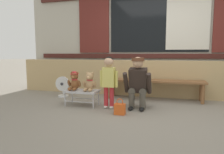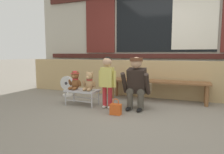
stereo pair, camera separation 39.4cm
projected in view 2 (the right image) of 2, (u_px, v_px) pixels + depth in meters
ground_plane at (145, 114)px, 3.35m from camera, size 60.00×60.00×0.00m
brick_low_wall at (159, 79)px, 4.61m from camera, size 7.01×0.25×0.85m
shop_facade at (164, 18)px, 4.92m from camera, size 7.15×0.26×3.75m
wooden_bench_long at (157, 83)px, 4.28m from camera, size 2.10×0.40×0.44m
small_display_bench at (82, 91)px, 3.94m from camera, size 0.64×0.36×0.30m
teddy_bear_with_hat at (75, 81)px, 3.98m from camera, size 0.28×0.27×0.36m
teddy_bear_plain at (89, 82)px, 3.86m from camera, size 0.28×0.26×0.36m
child_standing at (107, 76)px, 3.66m from camera, size 0.35×0.18×0.96m
adult_crouching at (137, 83)px, 3.62m from camera, size 0.50×0.49×0.95m
handbag_on_ground at (116, 109)px, 3.31m from camera, size 0.18×0.11×0.27m
floor_fan at (67, 86)px, 4.78m from camera, size 0.34×0.24×0.48m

